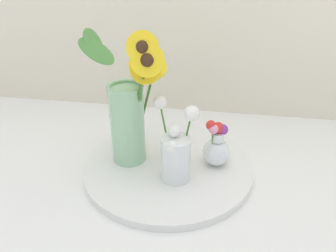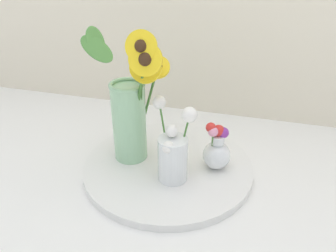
% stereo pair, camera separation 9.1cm
% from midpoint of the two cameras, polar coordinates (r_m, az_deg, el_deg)
% --- Properties ---
extents(ground_plane, '(6.00, 6.00, 0.00)m').
position_cam_midpoint_polar(ground_plane, '(0.96, -1.62, -9.34)').
color(ground_plane, white).
extents(serving_tray, '(0.50, 0.50, 0.02)m').
position_cam_midpoint_polar(serving_tray, '(0.99, -2.67, -7.08)').
color(serving_tray, white).
rests_on(serving_tray, ground_plane).
extents(mason_jar_sunflowers, '(0.24, 0.21, 0.40)m').
position_cam_midpoint_polar(mason_jar_sunflowers, '(0.93, -9.53, 2.56)').
color(mason_jar_sunflowers, '#99CC9E').
rests_on(mason_jar_sunflowers, serving_tray).
extents(vase_small_center, '(0.13, 0.11, 0.22)m').
position_cam_midpoint_polar(vase_small_center, '(0.88, -1.61, -4.57)').
color(vase_small_center, white).
rests_on(vase_small_center, serving_tray).
extents(vase_bulb_right, '(0.08, 0.08, 0.15)m').
position_cam_midpoint_polar(vase_bulb_right, '(0.95, 5.72, -3.81)').
color(vase_bulb_right, white).
rests_on(vase_bulb_right, serving_tray).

